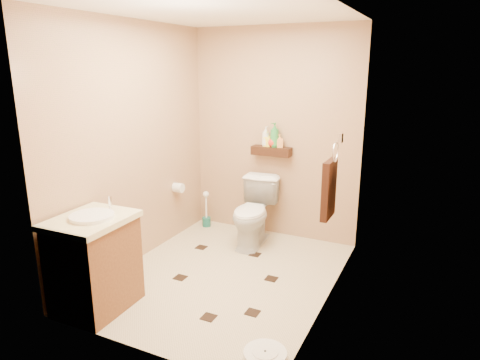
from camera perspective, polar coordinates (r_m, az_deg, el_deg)
The scene contains 19 objects.
ground at distance 4.24m, azimuth -2.08°, elevation -12.61°, with size 2.50×2.50×0.00m, color beige.
wall_back at distance 4.96m, azimuth 4.58°, elevation 6.07°, with size 2.00×0.04×2.40m, color tan.
wall_front at distance 2.83m, azimuth -14.20°, elevation -1.21°, with size 2.00×0.04×2.40m, color tan.
wall_left at distance 4.39m, azimuth -13.90°, elevation 4.51°, with size 0.04×2.50×2.40m, color tan.
wall_right at distance 3.49m, azimuth 12.42°, elevation 1.97°, with size 0.04×2.50×2.40m, color tan.
ceiling at distance 3.78m, azimuth -2.44°, elevation 21.58°, with size 2.00×2.50×0.02m, color white.
wall_shelf at distance 4.92m, azimuth 4.19°, elevation 3.87°, with size 0.46×0.14×0.10m, color #38190F.
floor_accents at distance 4.19m, azimuth -1.63°, elevation -12.94°, with size 1.16×1.36×0.01m.
toilet at distance 4.81m, azimuth 1.81°, elevation -4.35°, with size 0.42×0.73×0.75m, color white.
vanity at distance 3.76m, azimuth -18.83°, elevation -10.30°, with size 0.56×0.67×0.92m.
bathroom_scale at distance 3.20m, azimuth 3.36°, elevation -22.28°, with size 0.33×0.33×0.06m.
toilet_brush at distance 5.40m, azimuth -4.51°, elevation -4.55°, with size 0.11×0.11×0.46m.
towel_ring at distance 3.81m, azimuth 11.84°, elevation -0.87°, with size 0.12×0.30×0.76m.
toilet_paper at distance 4.99m, azimuth -8.22°, elevation -1.02°, with size 0.12×0.11×0.12m.
bottle_a at distance 4.91m, azimuth 3.44°, elevation 5.83°, with size 0.09×0.09×0.23m, color silver.
bottle_b at distance 4.91m, azimuth 3.70°, elevation 5.47°, with size 0.08×0.08×0.17m, color yellow.
bottle_c at distance 4.89m, azimuth 4.41°, elevation 5.31°, with size 0.12×0.12×0.15m, color red.
bottle_d at distance 4.87m, azimuth 4.64°, elevation 6.02°, with size 0.11×0.11×0.28m, color #2D883B.
bottle_e at distance 4.86m, azimuth 5.31°, elevation 5.21°, with size 0.07×0.07×0.15m, color #FFA154.
Camera 1 is at (1.77, -3.32, 1.97)m, focal length 32.00 mm.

